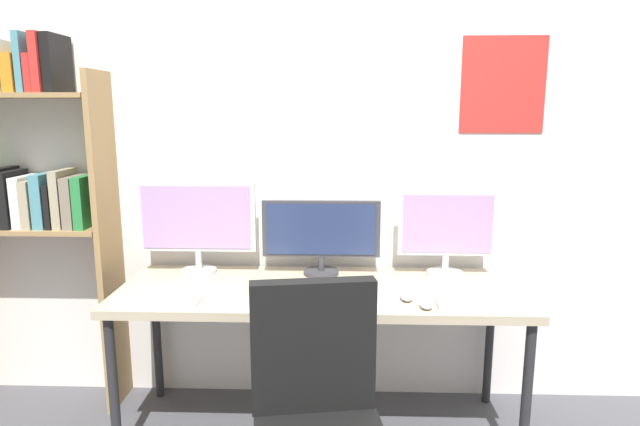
# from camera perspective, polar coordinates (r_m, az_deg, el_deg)

# --- Properties ---
(wall_back) EXTENTS (4.30, 0.11, 2.60)m
(wall_back) POSITION_cam_1_polar(r_m,az_deg,el_deg) (2.88, 0.27, 5.52)
(wall_back) COLOR silver
(wall_back) RESTS_ON ground_plane
(desk) EXTENTS (1.90, 0.68, 0.74)m
(desk) POSITION_cam_1_polar(r_m,az_deg,el_deg) (2.60, -0.04, -9.00)
(desk) COLOR tan
(desk) RESTS_ON ground_plane
(bookshelf) EXTENTS (0.83, 0.28, 1.93)m
(bookshelf) POSITION_cam_1_polar(r_m,az_deg,el_deg) (3.13, -28.85, 3.42)
(bookshelf) COLOR #9E7A4C
(bookshelf) RESTS_ON ground_plane
(monitor_left) EXTENTS (0.60, 0.18, 0.47)m
(monitor_left) POSITION_cam_1_polar(r_m,az_deg,el_deg) (2.81, -12.85, -0.90)
(monitor_left) COLOR silver
(monitor_left) RESTS_ON desk
(monitor_center) EXTENTS (0.60, 0.18, 0.38)m
(monitor_center) POSITION_cam_1_polar(r_m,az_deg,el_deg) (2.73, 0.11, -2.17)
(monitor_center) COLOR #38383D
(monitor_center) RESTS_ON desk
(monitor_right) EXTENTS (0.48, 0.18, 0.43)m
(monitor_right) POSITION_cam_1_polar(r_m,az_deg,el_deg) (2.78, 13.23, -1.67)
(monitor_right) COLOR silver
(monitor_right) RESTS_ON desk
(keyboard_left) EXTENTS (0.37, 0.13, 0.02)m
(keyboard_left) POSITION_cam_1_polar(r_m,az_deg,el_deg) (2.49, -16.76, -8.84)
(keyboard_left) COLOR silver
(keyboard_left) RESTS_ON desk
(keyboard_center) EXTENTS (0.35, 0.13, 0.02)m
(keyboard_center) POSITION_cam_1_polar(r_m,az_deg,el_deg) (2.36, -0.23, -9.42)
(keyboard_center) COLOR black
(keyboard_center) RESTS_ON desk
(keyboard_right) EXTENTS (0.38, 0.13, 0.02)m
(keyboard_right) POSITION_cam_1_polar(r_m,az_deg,el_deg) (2.44, 16.65, -9.23)
(keyboard_right) COLOR silver
(keyboard_right) RESTS_ON desk
(mouse_left_side) EXTENTS (0.06, 0.10, 0.03)m
(mouse_left_side) POSITION_cam_1_polar(r_m,az_deg,el_deg) (2.37, 11.12, -9.44)
(mouse_left_side) COLOR silver
(mouse_left_side) RESTS_ON desk
(mouse_right_side) EXTENTS (0.06, 0.10, 0.03)m
(mouse_right_side) POSITION_cam_1_polar(r_m,az_deg,el_deg) (2.45, 9.11, -8.70)
(mouse_right_side) COLOR silver
(mouse_right_side) RESTS_ON desk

